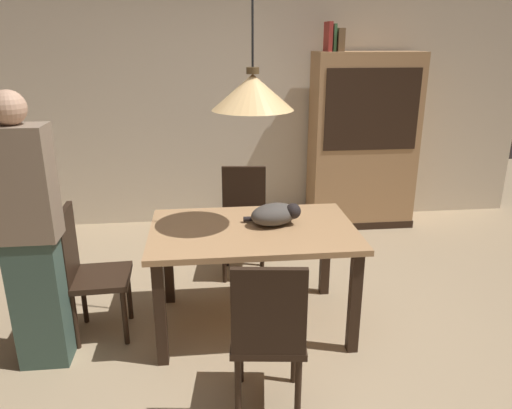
{
  "coord_description": "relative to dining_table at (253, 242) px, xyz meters",
  "views": [
    {
      "loc": [
        -0.38,
        -2.66,
        1.98
      ],
      "look_at": [
        -0.03,
        0.61,
        0.85
      ],
      "focal_mm": 34.11,
      "sensor_mm": 36.0,
      "label": 1
    }
  ],
  "objects": [
    {
      "name": "book_red_tall",
      "position": [
        0.95,
        1.91,
        1.34
      ],
      "size": [
        0.04,
        0.22,
        0.28
      ],
      "primitive_type": "cube",
      "color": "#B73833",
      "rests_on": "hutch_bookcase"
    },
    {
      "name": "book_brown_thick",
      "position": [
        1.06,
        1.91,
        1.31
      ],
      "size": [
        0.06,
        0.24,
        0.22
      ],
      "primitive_type": "cube",
      "color": "brown",
      "rests_on": "hutch_bookcase"
    },
    {
      "name": "cat_sleeping",
      "position": [
        0.16,
        0.05,
        0.18
      ],
      "size": [
        0.41,
        0.32,
        0.16
      ],
      "color": "#4C4742",
      "rests_on": "dining_table"
    },
    {
      "name": "ground",
      "position": [
        0.07,
        -0.41,
        -0.65
      ],
      "size": [
        10.0,
        10.0,
        0.0
      ],
      "primitive_type": "plane",
      "color": "tan"
    },
    {
      "name": "back_wall",
      "position": [
        0.07,
        2.24,
        0.8
      ],
      "size": [
        6.4,
        0.1,
        2.9
      ],
      "primitive_type": "cube",
      "color": "beige",
      "rests_on": "ground"
    },
    {
      "name": "hutch_bookcase",
      "position": [
        1.38,
        1.91,
        0.24
      ],
      "size": [
        1.12,
        0.45,
        1.85
      ],
      "color": "tan",
      "rests_on": "ground"
    },
    {
      "name": "dining_table",
      "position": [
        0.0,
        0.0,
        0.0
      ],
      "size": [
        1.4,
        0.9,
        0.75
      ],
      "color": "tan",
      "rests_on": "ground"
    },
    {
      "name": "chair_near_front",
      "position": [
        -0.01,
        -0.88,
        -0.14
      ],
      "size": [
        0.44,
        0.44,
        0.93
      ],
      "color": "black",
      "rests_on": "ground"
    },
    {
      "name": "pendant_lamp",
      "position": [
        -0.0,
        0.0,
        1.01
      ],
      "size": [
        0.52,
        0.52,
        1.3
      ],
      "color": "#E5B775"
    },
    {
      "name": "person_standing",
      "position": [
        -1.36,
        -0.29,
        0.22
      ],
      "size": [
        0.36,
        0.22,
        1.72
      ],
      "color": "#3D564C",
      "rests_on": "ground"
    },
    {
      "name": "chair_far_back",
      "position": [
        0.01,
        0.88,
        -0.14
      ],
      "size": [
        0.44,
        0.44,
        0.93
      ],
      "color": "black",
      "rests_on": "ground"
    },
    {
      "name": "book_green_slim",
      "position": [
        1.0,
        1.91,
        1.33
      ],
      "size": [
        0.03,
        0.2,
        0.26
      ],
      "primitive_type": "cube",
      "color": "#427A4C",
      "rests_on": "hutch_bookcase"
    },
    {
      "name": "chair_left_side",
      "position": [
        -1.13,
        -0.0,
        -0.14
      ],
      "size": [
        0.42,
        0.42,
        0.93
      ],
      "color": "black",
      "rests_on": "ground"
    }
  ]
}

